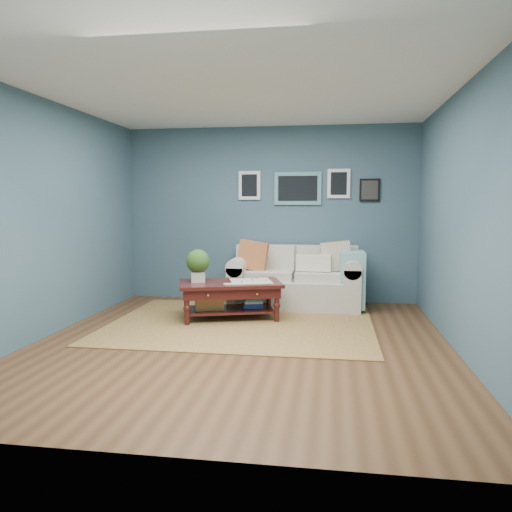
# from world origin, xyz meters

# --- Properties ---
(room_shell) EXTENTS (5.00, 5.02, 2.70)m
(room_shell) POSITION_xyz_m (0.01, 0.06, 1.36)
(room_shell) COLOR brown
(room_shell) RESTS_ON ground
(area_rug) EXTENTS (3.28, 2.63, 0.01)m
(area_rug) POSITION_xyz_m (-0.16, 0.86, 0.01)
(area_rug) COLOR brown
(area_rug) RESTS_ON ground
(loveseat) EXTENTS (1.94, 0.88, 0.99)m
(loveseat) POSITION_xyz_m (0.52, 2.03, 0.40)
(loveseat) COLOR beige
(loveseat) RESTS_ON ground
(coffee_table) EXTENTS (1.49, 1.13, 0.92)m
(coffee_table) POSITION_xyz_m (-0.42, 1.10, 0.41)
(coffee_table) COLOR #351110
(coffee_table) RESTS_ON ground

